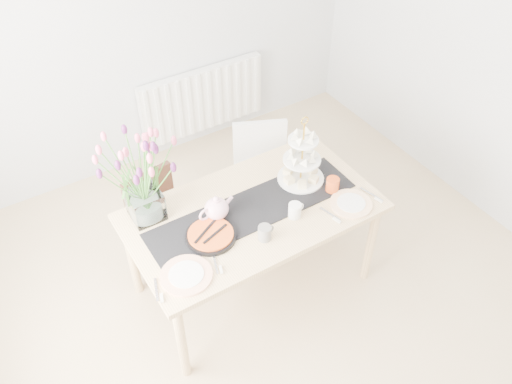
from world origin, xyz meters
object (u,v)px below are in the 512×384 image
tart_tin (211,236)px  mug_white (295,211)px  plate_left (186,275)px  plate_right (351,204)px  dining_table (253,218)px  teapot (217,209)px  chair_white (262,167)px  tulip_vase (138,168)px  cake_stand (301,165)px  cream_jug (301,154)px  radiator (203,100)px  mug_orange (332,185)px  chair_brown (160,216)px  mug_grey (265,233)px

tart_tin → mug_white: 0.55m
plate_left → plate_right: plate_left is taller
dining_table → teapot: bearing=165.0°
tart_tin → chair_white: bearing=40.2°
tulip_vase → tart_tin: size_ratio=2.30×
chair_white → cake_stand: size_ratio=1.80×
cake_stand → cream_jug: 0.25m
radiator → tart_tin: (-0.86, -1.78, 0.32)m
tart_tin → mug_white: size_ratio=3.15×
tart_tin → mug_orange: (0.88, -0.05, 0.03)m
plate_left → mug_white: bearing=5.0°
chair_brown → radiator: bearing=40.6°
tart_tin → cake_stand: bearing=10.7°
chair_white → tart_tin: size_ratio=2.67×
plate_right → teapot: bearing=155.7°
cream_jug → mug_white: 0.58m
chair_brown → teapot: (0.21, -0.50, 0.38)m
plate_left → cream_jug: bearing=24.1°
tulip_vase → teapot: (0.37, -0.24, -0.32)m
plate_left → radiator: bearing=60.4°
dining_table → teapot: teapot is taller
plate_left → plate_right: 1.16m
chair_white → tulip_vase: size_ratio=1.16×
teapot → mug_grey: (0.16, -0.31, -0.03)m
cream_jug → mug_white: bearing=-144.9°
teapot → tart_tin: (-0.12, -0.13, -0.06)m
chair_brown → cream_jug: size_ratio=9.23×
chair_white → mug_white: 0.88m
cake_stand → cream_jug: (0.13, 0.19, -0.09)m
cream_jug → plate_right: 0.56m
radiator → mug_orange: 1.87m
tart_tin → mug_grey: mug_grey is taller
radiator → cream_jug: 1.49m
tulip_vase → chair_brown: bearing=58.1°
cream_jug → tart_tin: (-0.90, -0.33, -0.02)m
tulip_vase → tart_tin: bearing=-56.0°
tart_tin → plate_right: size_ratio=1.14×
radiator → plate_left: bearing=-119.6°
dining_table → cake_stand: cake_stand is taller
cream_jug → mug_grey: 0.81m
tulip_vase → dining_table: bearing=-27.0°
teapot → tart_tin: bearing=-137.5°
mug_orange → chair_white: bearing=61.2°
dining_table → cream_jug: bearing=24.9°
chair_white → tart_tin: bearing=-115.3°
mug_white → plate_left: (-0.79, -0.07, -0.04)m
tart_tin → cream_jug: bearing=20.2°
teapot → mug_orange: size_ratio=2.39×
cream_jug → mug_white: (-0.37, -0.45, 0.01)m
tart_tin → mug_orange: mug_orange is taller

